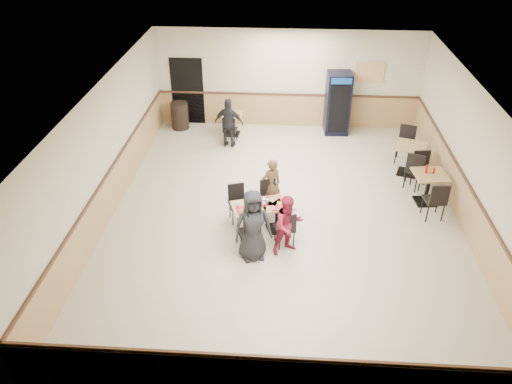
# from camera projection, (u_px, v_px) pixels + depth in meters

# --- Properties ---
(ground) EXTENTS (10.00, 10.00, 0.00)m
(ground) POSITION_uv_depth(u_px,v_px,m) (284.00, 214.00, 11.62)
(ground) COLOR beige
(ground) RESTS_ON ground
(room_shell) EXTENTS (10.00, 10.00, 10.00)m
(room_shell) POSITION_uv_depth(u_px,v_px,m) (352.00, 145.00, 13.36)
(room_shell) COLOR silver
(room_shell) RESTS_ON ground
(main_table) EXTENTS (1.44, 1.03, 0.70)m
(main_table) POSITION_uv_depth(u_px,v_px,m) (263.00, 214.00, 10.82)
(main_table) COLOR black
(main_table) RESTS_ON ground
(main_chairs) EXTENTS (1.58, 1.82, 0.89)m
(main_chairs) POSITION_uv_depth(u_px,v_px,m) (260.00, 215.00, 10.82)
(main_chairs) COLOR black
(main_chairs) RESTS_ON ground
(diner_woman_left) EXTENTS (0.88, 0.71, 1.57)m
(diner_woman_left) POSITION_uv_depth(u_px,v_px,m) (253.00, 226.00, 9.91)
(diner_woman_left) COLOR black
(diner_woman_left) RESTS_ON ground
(diner_woman_right) EXTENTS (0.81, 0.76, 1.33)m
(diner_woman_right) POSITION_uv_depth(u_px,v_px,m) (288.00, 225.00, 10.13)
(diner_woman_right) COLOR maroon
(diner_woman_right) RESTS_ON ground
(diner_man_opposite) EXTENTS (0.58, 0.51, 1.33)m
(diner_man_opposite) POSITION_uv_depth(u_px,v_px,m) (271.00, 185.00, 11.45)
(diner_man_opposite) COLOR brown
(diner_man_opposite) RESTS_ON ground
(lone_diner) EXTENTS (0.89, 0.48, 1.45)m
(lone_diner) POSITION_uv_depth(u_px,v_px,m) (229.00, 123.00, 14.20)
(lone_diner) COLOR black
(lone_diner) RESTS_ON ground
(tabletop_clutter) EXTENTS (1.17, 0.84, 0.12)m
(tabletop_clutter) POSITION_uv_depth(u_px,v_px,m) (265.00, 205.00, 10.65)
(tabletop_clutter) COLOR #B60C1F
(tabletop_clutter) RESTS_ON main_table
(side_table_near) EXTENTS (0.81, 0.81, 0.79)m
(side_table_near) POSITION_uv_depth(u_px,v_px,m) (428.00, 184.00, 11.78)
(side_table_near) COLOR black
(side_table_near) RESTS_ON ground
(side_table_near_chair_south) EXTENTS (0.51, 0.51, 0.99)m
(side_table_near_chair_south) POSITION_uv_depth(u_px,v_px,m) (434.00, 199.00, 11.26)
(side_table_near_chair_south) COLOR black
(side_table_near_chair_south) RESTS_ON ground
(side_table_near_chair_north) EXTENTS (0.51, 0.51, 0.99)m
(side_table_near_chair_north) POSITION_uv_depth(u_px,v_px,m) (422.00, 171.00, 12.32)
(side_table_near_chair_north) COLOR black
(side_table_near_chair_north) RESTS_ON ground
(side_table_far) EXTENTS (0.97, 0.97, 0.82)m
(side_table_far) POSITION_uv_depth(u_px,v_px,m) (410.00, 155.00, 12.95)
(side_table_far) COLOR black
(side_table_far) RESTS_ON ground
(side_table_far_chair_south) EXTENTS (0.61, 0.61, 1.03)m
(side_table_far_chair_south) POSITION_uv_depth(u_px,v_px,m) (415.00, 168.00, 12.42)
(side_table_far_chair_south) COLOR black
(side_table_far_chair_south) RESTS_ON ground
(side_table_far_chair_north) EXTENTS (0.61, 0.61, 1.03)m
(side_table_far_chair_north) POSITION_uv_depth(u_px,v_px,m) (405.00, 145.00, 13.52)
(side_table_far_chair_north) COLOR black
(side_table_far_chair_north) RESTS_ON ground
(condiment_caddy) EXTENTS (0.23, 0.06, 0.20)m
(condiment_caddy) POSITION_uv_depth(u_px,v_px,m) (429.00, 170.00, 11.64)
(condiment_caddy) COLOR #B40C0D
(condiment_caddy) RESTS_ON side_table_near
(back_table) EXTENTS (0.70, 0.70, 0.69)m
(back_table) POSITION_uv_depth(u_px,v_px,m) (232.00, 120.00, 15.01)
(back_table) COLOR black
(back_table) RESTS_ON ground
(back_table_chair_lone) EXTENTS (0.44, 0.44, 0.88)m
(back_table_chair_lone) POSITION_uv_depth(u_px,v_px,m) (230.00, 129.00, 14.55)
(back_table_chair_lone) COLOR black
(back_table_chair_lone) RESTS_ON ground
(pepsi_cooler) EXTENTS (0.75, 0.75, 1.87)m
(pepsi_cooler) POSITION_uv_depth(u_px,v_px,m) (338.00, 103.00, 14.91)
(pepsi_cooler) COLOR black
(pepsi_cooler) RESTS_ON ground
(trash_bin) EXTENTS (0.53, 0.53, 0.84)m
(trash_bin) POSITION_uv_depth(u_px,v_px,m) (180.00, 116.00, 15.42)
(trash_bin) COLOR black
(trash_bin) RESTS_ON ground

